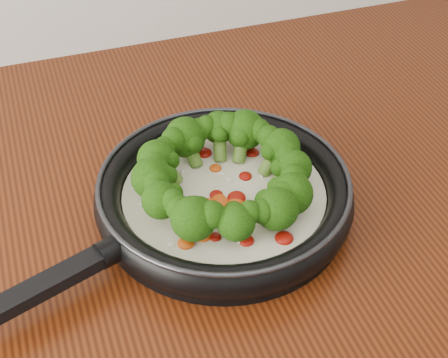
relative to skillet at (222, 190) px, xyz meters
name	(u,v)px	position (x,y,z in m)	size (l,w,h in m)	color
skillet	(222,190)	(0.00, 0.00, 0.00)	(0.49, 0.38, 0.09)	black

